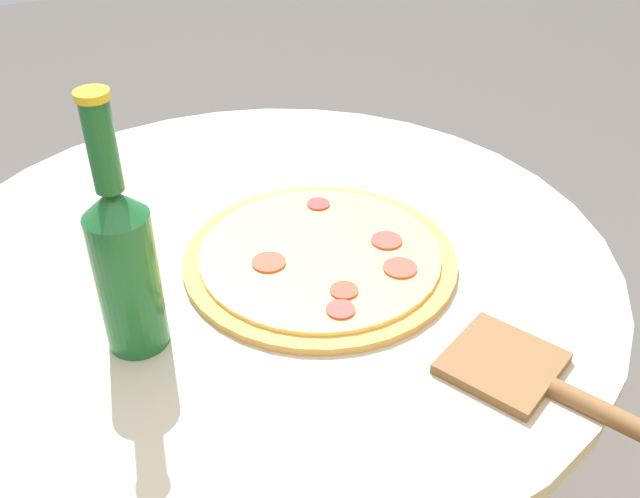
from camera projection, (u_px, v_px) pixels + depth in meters
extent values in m
cylinder|color=#B2A893|center=(276.00, 432.00, 1.16)|extent=(0.10, 0.10, 0.67)
cylinder|color=#B2A893|center=(267.00, 260.00, 0.96)|extent=(0.93, 0.93, 0.02)
cylinder|color=#C68E47|center=(320.00, 258.00, 0.93)|extent=(0.36, 0.36, 0.01)
cylinder|color=#EACC60|center=(320.00, 253.00, 0.93)|extent=(0.31, 0.31, 0.01)
cylinder|color=#A83C33|center=(387.00, 240.00, 0.94)|extent=(0.04, 0.04, 0.00)
cylinder|color=#AD3C29|center=(269.00, 262.00, 0.90)|extent=(0.04, 0.04, 0.00)
cylinder|color=#A83A28|center=(344.00, 290.00, 0.86)|extent=(0.03, 0.03, 0.00)
cylinder|color=#B13230|center=(318.00, 204.00, 1.02)|extent=(0.03, 0.03, 0.00)
cylinder|color=#A63934|center=(341.00, 310.00, 0.83)|extent=(0.03, 0.03, 0.00)
cylinder|color=#A63F30|center=(400.00, 268.00, 0.89)|extent=(0.04, 0.04, 0.00)
cylinder|color=#195628|center=(129.00, 282.00, 0.76)|extent=(0.07, 0.07, 0.17)
cone|color=#195628|center=(113.00, 203.00, 0.71)|extent=(0.07, 0.07, 0.03)
cylinder|color=#195628|center=(102.00, 146.00, 0.67)|extent=(0.03, 0.03, 0.09)
cylinder|color=gold|center=(92.00, 95.00, 0.64)|extent=(0.03, 0.03, 0.01)
cube|color=brown|center=(502.00, 363.00, 0.77)|extent=(0.15, 0.15, 0.01)
cylinder|color=brown|center=(623.00, 422.00, 0.71)|extent=(0.08, 0.15, 0.02)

